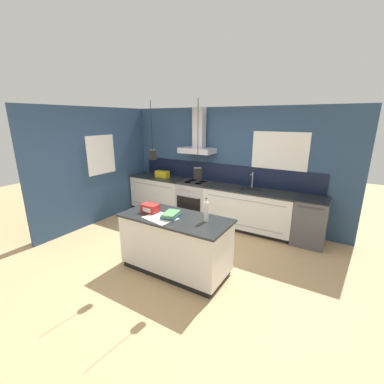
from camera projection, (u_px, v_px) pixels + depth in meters
The scene contains 13 objects.
ground_plane at pixel (174, 253), 4.65m from camera, with size 16.00×16.00×0.00m, color tan.
wall_back at pixel (222, 163), 5.93m from camera, with size 5.60×2.57×2.60m.
wall_left at pixel (106, 164), 6.07m from camera, with size 0.08×3.80×2.60m.
counter_run_left at pixel (160, 193), 6.73m from camera, with size 1.46×0.64×0.91m.
counter_run_sink at pixel (248, 209), 5.53m from camera, with size 1.92×0.64×1.25m.
oven_range at pixel (195, 200), 6.18m from camera, with size 0.73×0.66×0.91m.
dishwasher at pixel (310, 221), 4.91m from camera, with size 0.58×0.65×0.91m.
kitchen_island at pixel (175, 244), 4.02m from camera, with size 1.71×0.79×0.91m.
bottle_on_island at pixel (206, 211), 3.69m from camera, with size 0.07×0.07×0.36m.
book_stack at pixel (171, 215), 3.87m from camera, with size 0.26×0.34×0.08m.
red_supply_box at pixel (150, 208), 4.07m from camera, with size 0.26×0.19×0.14m.
paper_pile at pixel (160, 218), 3.85m from camera, with size 0.53×0.44×0.01m.
yellow_toolbox at pixel (162, 174), 6.52m from camera, with size 0.34×0.18×0.19m.
Camera 1 is at (2.43, -3.39, 2.35)m, focal length 24.00 mm.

